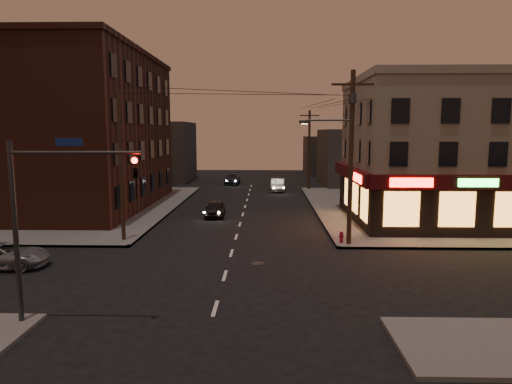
{
  "coord_description": "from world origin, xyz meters",
  "views": [
    {
      "loc": [
        1.96,
        -20.6,
        6.67
      ],
      "look_at": [
        1.32,
        5.8,
        3.2
      ],
      "focal_mm": 32.0,
      "sensor_mm": 36.0,
      "label": 1
    }
  ],
  "objects_px": {
    "suv_cross": "(1,256)",
    "sedan_near": "(215,209)",
    "sedan_mid": "(278,185)",
    "fire_hydrant": "(341,236)",
    "sedan_far": "(232,179)"
  },
  "relations": [
    {
      "from": "sedan_far",
      "to": "suv_cross",
      "type": "bearing_deg",
      "value": -103.44
    },
    {
      "from": "sedan_near",
      "to": "sedan_far",
      "type": "xyz_separation_m",
      "value": [
        -0.36,
        22.99,
        0.04
      ]
    },
    {
      "from": "suv_cross",
      "to": "sedan_near",
      "type": "relative_size",
      "value": 1.2
    },
    {
      "from": "suv_cross",
      "to": "sedan_near",
      "type": "bearing_deg",
      "value": -38.79
    },
    {
      "from": "sedan_mid",
      "to": "sedan_far",
      "type": "relative_size",
      "value": 0.93
    },
    {
      "from": "sedan_near",
      "to": "sedan_far",
      "type": "distance_m",
      "value": 22.99
    },
    {
      "from": "sedan_near",
      "to": "sedan_mid",
      "type": "relative_size",
      "value": 0.86
    },
    {
      "from": "sedan_near",
      "to": "fire_hydrant",
      "type": "distance_m",
      "value": 12.41
    },
    {
      "from": "suv_cross",
      "to": "sedan_mid",
      "type": "height_order",
      "value": "sedan_mid"
    },
    {
      "from": "suv_cross",
      "to": "sedan_near",
      "type": "xyz_separation_m",
      "value": [
        9.0,
        14.04,
        0.01
      ]
    },
    {
      "from": "sedan_near",
      "to": "sedan_mid",
      "type": "xyz_separation_m",
      "value": [
        5.34,
        15.97,
        0.08
      ]
    },
    {
      "from": "suv_cross",
      "to": "sedan_mid",
      "type": "relative_size",
      "value": 1.03
    },
    {
      "from": "sedan_mid",
      "to": "suv_cross",
      "type": "bearing_deg",
      "value": -113.59
    },
    {
      "from": "sedan_near",
      "to": "fire_hydrant",
      "type": "relative_size",
      "value": 5.37
    },
    {
      "from": "suv_cross",
      "to": "sedan_mid",
      "type": "distance_m",
      "value": 33.26
    }
  ]
}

